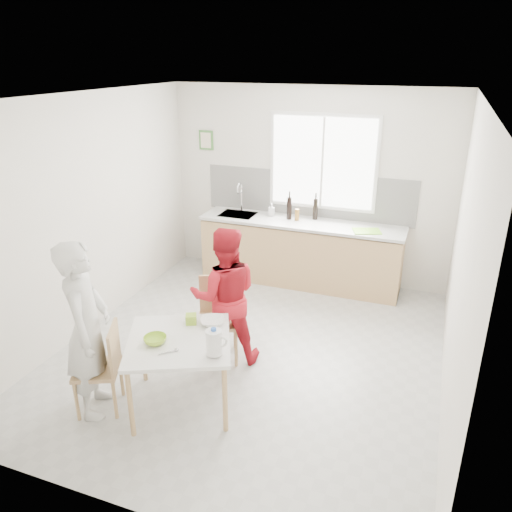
{
  "coord_description": "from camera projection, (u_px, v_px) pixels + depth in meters",
  "views": [
    {
      "loc": [
        1.71,
        -4.42,
        3.06
      ],
      "look_at": [
        -0.01,
        0.2,
        1.06
      ],
      "focal_mm": 35.0,
      "sensor_mm": 36.0,
      "label": 1
    }
  ],
  "objects": [
    {
      "name": "chair_far",
      "position": [
        218.0,
        314.0,
        5.31
      ],
      "size": [
        0.55,
        0.55,
        0.9
      ],
      "rotation": [
        0.0,
        0.0,
        0.43
      ],
      "color": "tan",
      "rests_on": "ground"
    },
    {
      "name": "chair_left",
      "position": [
        104.0,
        365.0,
        4.49
      ],
      "size": [
        0.52,
        0.52,
        0.84
      ],
      "rotation": [
        0.0,
        0.0,
        -1.14
      ],
      "color": "tan",
      "rests_on": "ground"
    },
    {
      "name": "bowl_green",
      "position": [
        155.0,
        340.0,
        4.38
      ],
      "size": [
        0.27,
        0.27,
        0.06
      ],
      "primitive_type": "imported",
      "rotation": [
        0.0,
        0.0,
        0.43
      ],
      "color": "#A0D330",
      "rests_on": "dining_table"
    },
    {
      "name": "person_white",
      "position": [
        87.0,
        330.0,
        4.35
      ],
      "size": [
        0.61,
        0.71,
        1.66
      ],
      "primitive_type": "imported",
      "rotation": [
        0.0,
        0.0,
        2.0
      ],
      "color": "silver",
      "rests_on": "ground"
    },
    {
      "name": "spoon",
      "position": [
        167.0,
        352.0,
        4.24
      ],
      "size": [
        0.12,
        0.12,
        0.01
      ],
      "primitive_type": "cylinder",
      "rotation": [
        0.0,
        1.57,
        0.78
      ],
      "color": "#A5A5AA",
      "rests_on": "dining_table"
    },
    {
      "name": "green_box",
      "position": [
        191.0,
        319.0,
        4.7
      ],
      "size": [
        0.13,
        0.13,
        0.09
      ],
      "primitive_type": "cube",
      "rotation": [
        0.0,
        0.0,
        0.43
      ],
      "color": "#91C02C",
      "rests_on": "dining_table"
    },
    {
      "name": "backsplash",
      "position": [
        307.0,
        195.0,
        7.03
      ],
      "size": [
        3.0,
        0.02,
        0.65
      ],
      "primitive_type": "cube",
      "color": "white",
      "rests_on": "room_shell"
    },
    {
      "name": "soap_bottle",
      "position": [
        271.0,
        210.0,
        7.1
      ],
      "size": [
        0.1,
        0.1,
        0.18
      ],
      "primitive_type": "imported",
      "rotation": [
        0.0,
        0.0,
        0.26
      ],
      "color": "#999999",
      "rests_on": "kitchen_counter"
    },
    {
      "name": "ground",
      "position": [
        251.0,
        351.0,
        5.54
      ],
      "size": [
        4.5,
        4.5,
        0.0
      ],
      "primitive_type": "plane",
      "color": "#B7B7B2",
      "rests_on": "ground"
    },
    {
      "name": "jar_amber",
      "position": [
        297.0,
        215.0,
        6.9
      ],
      "size": [
        0.06,
        0.06,
        0.16
      ],
      "primitive_type": "cylinder",
      "color": "brown",
      "rests_on": "kitchen_counter"
    },
    {
      "name": "picture_frame",
      "position": [
        206.0,
        140.0,
        7.27
      ],
      "size": [
        0.22,
        0.03,
        0.28
      ],
      "color": "#49873D",
      "rests_on": "room_shell"
    },
    {
      "name": "wine_bottle_a",
      "position": [
        289.0,
        208.0,
        6.93
      ],
      "size": [
        0.07,
        0.07,
        0.32
      ],
      "primitive_type": "cylinder",
      "color": "black",
      "rests_on": "kitchen_counter"
    },
    {
      "name": "room_shell",
      "position": [
        250.0,
        209.0,
        4.92
      ],
      "size": [
        4.5,
        4.5,
        4.5
      ],
      "color": "silver",
      "rests_on": "ground"
    },
    {
      "name": "window",
      "position": [
        323.0,
        162.0,
        6.77
      ],
      "size": [
        1.5,
        0.06,
        1.3
      ],
      "color": "white",
      "rests_on": "room_shell"
    },
    {
      "name": "wine_bottle_b",
      "position": [
        315.0,
        209.0,
        6.92
      ],
      "size": [
        0.07,
        0.07,
        0.3
      ],
      "primitive_type": "cylinder",
      "color": "black",
      "rests_on": "kitchen_counter"
    },
    {
      "name": "person_red",
      "position": [
        225.0,
        296.0,
        5.14
      ],
      "size": [
        0.89,
        0.82,
        1.49
      ],
      "primitive_type": "imported",
      "rotation": [
        0.0,
        0.0,
        3.57
      ],
      "color": "red",
      "rests_on": "ground"
    },
    {
      "name": "bowl_white",
      "position": [
        212.0,
        321.0,
        4.69
      ],
      "size": [
        0.3,
        0.3,
        0.06
      ],
      "primitive_type": "imported",
      "rotation": [
        0.0,
        0.0,
        0.43
      ],
      "color": "white",
      "rests_on": "dining_table"
    },
    {
      "name": "kitchen_counter",
      "position": [
        300.0,
        255.0,
        7.08
      ],
      "size": [
        2.84,
        0.64,
        1.37
      ],
      "color": "tan",
      "rests_on": "ground"
    },
    {
      "name": "milk_jug",
      "position": [
        214.0,
        342.0,
        4.17
      ],
      "size": [
        0.19,
        0.14,
        0.24
      ],
      "rotation": [
        0.0,
        0.0,
        0.43
      ],
      "color": "white",
      "rests_on": "dining_table"
    },
    {
      "name": "cutting_board",
      "position": [
        367.0,
        231.0,
        6.49
      ],
      "size": [
        0.41,
        0.35,
        0.01
      ],
      "primitive_type": "cube",
      "rotation": [
        0.0,
        0.0,
        0.35
      ],
      "color": "#7CCE2F",
      "rests_on": "kitchen_counter"
    },
    {
      "name": "dining_table",
      "position": [
        179.0,
        346.0,
        4.48
      ],
      "size": [
        1.2,
        1.2,
        0.7
      ],
      "rotation": [
        0.0,
        0.0,
        0.43
      ],
      "color": "white",
      "rests_on": "ground"
    }
  ]
}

